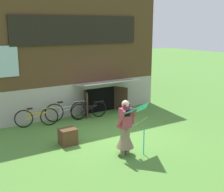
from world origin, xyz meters
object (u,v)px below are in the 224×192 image
Objects in this scene: wooden_crate at (68,137)px; bicycle_yellow at (37,117)px; bicycle_black at (89,110)px; person at (125,132)px; bicycle_silver at (67,111)px; kite at (149,115)px.

bicycle_yellow is at bearing 97.19° from wooden_crate.
person is at bearing -96.83° from bicycle_black.
bicycle_yellow is 3.00× the size of wooden_crate.
person is 3.85m from bicycle_silver.
bicycle_yellow is at bearing -167.19° from bicycle_silver.
kite is at bearing -73.02° from bicycle_silver.
person is 1.07× the size of kite.
person is at bearing -78.11° from bicycle_silver.
bicycle_yellow is (-1.77, 4.33, -0.91)m from kite.
bicycle_silver is at bearing 66.82° from wooden_crate.
kite reaches higher than bicycle_black.
kite is at bearing -89.83° from bicycle_black.
bicycle_silver is at bearing 170.03° from bicycle_black.
kite is 4.50m from bicycle_silver.
person reaches higher than kite.
bicycle_silver is 1.24m from bicycle_yellow.
bicycle_yellow reaches higher than wooden_crate.
person is at bearing 126.93° from kite.
kite is 0.98× the size of bicycle_black.
bicycle_black reaches higher than wooden_crate.
bicycle_yellow is (-1.24, -0.06, -0.03)m from bicycle_silver.
wooden_crate is (-1.50, 2.13, -1.00)m from kite.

